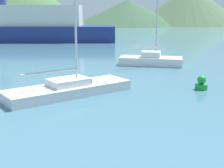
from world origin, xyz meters
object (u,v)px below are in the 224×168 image
object	(u,v)px
sailboat_inner	(151,60)
ferry_distant	(2,25)
buoy_marker	(201,84)
sailboat_outer	(69,88)

from	to	relation	value
sailboat_inner	ferry_distant	size ratio (longest dim) A/B	0.23
ferry_distant	buoy_marker	world-z (taller)	ferry_distant
sailboat_inner	buoy_marker	xyz separation A→B (m)	(1.15, -8.95, -0.13)
sailboat_inner	sailboat_outer	xyz separation A→B (m)	(-6.80, -9.46, -0.11)
sailboat_inner	ferry_distant	xyz separation A→B (m)	(-18.68, 25.25, 1.96)
sailboat_inner	sailboat_outer	size ratio (longest dim) A/B	1.15
sailboat_inner	sailboat_outer	world-z (taller)	sailboat_inner
sailboat_outer	buoy_marker	xyz separation A→B (m)	(7.94, 0.51, -0.02)
sailboat_inner	buoy_marker	distance (m)	9.02
ferry_distant	buoy_marker	size ratio (longest dim) A/B	42.58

